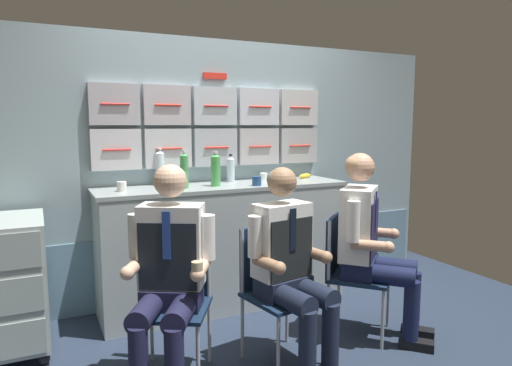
{
  "coord_description": "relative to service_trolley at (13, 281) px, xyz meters",
  "views": [
    {
      "loc": [
        -1.43,
        -2.27,
        1.45
      ],
      "look_at": [
        -0.13,
        0.45,
        1.07
      ],
      "focal_mm": 32.24,
      "sensor_mm": 36.0,
      "label": 1
    }
  ],
  "objects": [
    {
      "name": "ground",
      "position": [
        1.61,
        -0.95,
        -0.49
      ],
      "size": [
        4.8,
        4.8,
        0.04
      ],
      "primitive_type": "cube",
      "color": "#232D3E"
    },
    {
      "name": "snack_banana",
      "position": [
        2.33,
        0.25,
        0.54
      ],
      "size": [
        0.17,
        0.1,
        0.04
      ],
      "color": "yellow",
      "rests_on": "galley_counter"
    },
    {
      "name": "sparkling_bottle_green",
      "position": [
        1.17,
        0.08,
        0.65
      ],
      "size": [
        0.06,
        0.06,
        0.28
      ],
      "color": "#4CA256",
      "rests_on": "galley_counter"
    },
    {
      "name": "crew_member_left",
      "position": [
        0.8,
        -0.8,
        0.21
      ],
      "size": [
        0.59,
        0.68,
        1.24
      ],
      "color": "black",
      "rests_on": "ground"
    },
    {
      "name": "crew_member_by_counter",
      "position": [
        2.2,
        -0.8,
        0.23
      ],
      "size": [
        0.66,
        0.68,
        1.27
      ],
      "color": "black",
      "rests_on": "ground"
    },
    {
      "name": "paper_cup_tan",
      "position": [
        1.72,
        -0.02,
        0.55
      ],
      "size": [
        0.07,
        0.07,
        0.07
      ],
      "color": "navy",
      "rests_on": "galley_counter"
    },
    {
      "name": "water_bottle_short",
      "position": [
        1.63,
        0.29,
        0.62
      ],
      "size": [
        0.07,
        0.07,
        0.23
      ],
      "color": "silver",
      "rests_on": "galley_counter"
    },
    {
      "name": "paper_cup_blue",
      "position": [
        1.95,
        0.32,
        0.55
      ],
      "size": [
        0.07,
        0.07,
        0.06
      ],
      "color": "white",
      "rests_on": "galley_counter"
    },
    {
      "name": "crew_member_right",
      "position": [
        1.5,
        -0.93,
        0.19
      ],
      "size": [
        0.48,
        0.62,
        1.2
      ],
      "color": "black",
      "rests_on": "ground"
    },
    {
      "name": "water_bottle_tall",
      "position": [
        1.04,
        0.33,
        0.65
      ],
      "size": [
        0.07,
        0.07,
        0.29
      ],
      "color": "silver",
      "rests_on": "galley_counter"
    },
    {
      "name": "galley_bulkhead",
      "position": [
        1.6,
        0.42,
        0.61
      ],
      "size": [
        4.2,
        0.14,
        2.15
      ],
      "color": "#8CA4AD",
      "rests_on": "ground"
    },
    {
      "name": "folding_chair_left",
      "position": [
        0.88,
        -0.67,
        0.03
      ],
      "size": [
        0.54,
        0.54,
        0.82
      ],
      "color": "#A8AAAF",
      "rests_on": "ground"
    },
    {
      "name": "water_bottle_clear",
      "position": [
        1.42,
        0.09,
        0.64
      ],
      "size": [
        0.08,
        0.08,
        0.27
      ],
      "color": "#49A352",
      "rests_on": "galley_counter"
    },
    {
      "name": "folding_chair_right",
      "position": [
        1.47,
        -0.77,
        0.03
      ],
      "size": [
        0.46,
        0.47,
        0.82
      ],
      "color": "#A8AAAF",
      "rests_on": "ground"
    },
    {
      "name": "folding_chair_by_counter",
      "position": [
        2.09,
        -0.69,
        0.03
      ],
      "size": [
        0.57,
        0.57,
        0.82
      ],
      "color": "#A8AAAF",
      "rests_on": "ground"
    },
    {
      "name": "galley_counter",
      "position": [
        1.51,
        0.14,
        0.03
      ],
      "size": [
        2.0,
        0.53,
        0.98
      ],
      "color": "#A2AEAD",
      "rests_on": "ground"
    },
    {
      "name": "coffee_cup_spare",
      "position": [
        0.72,
        0.11,
        0.55
      ],
      "size": [
        0.07,
        0.07,
        0.07
      ],
      "color": "white",
      "rests_on": "galley_counter"
    },
    {
      "name": "service_trolley",
      "position": [
        0.0,
        0.0,
        0.0
      ],
      "size": [
        0.4,
        0.65,
        0.87
      ],
      "color": "black",
      "rests_on": "ground"
    }
  ]
}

